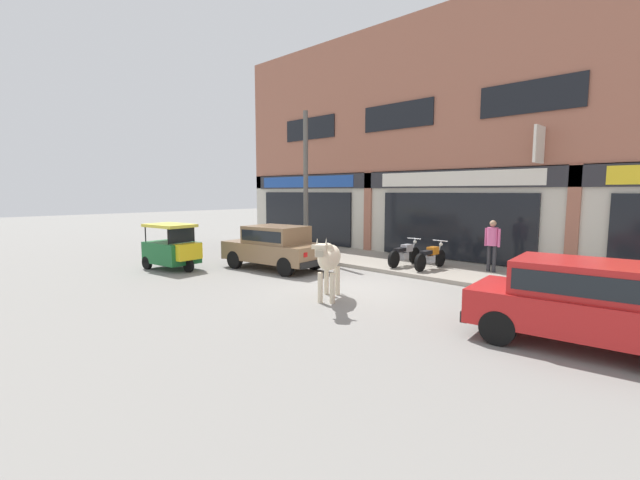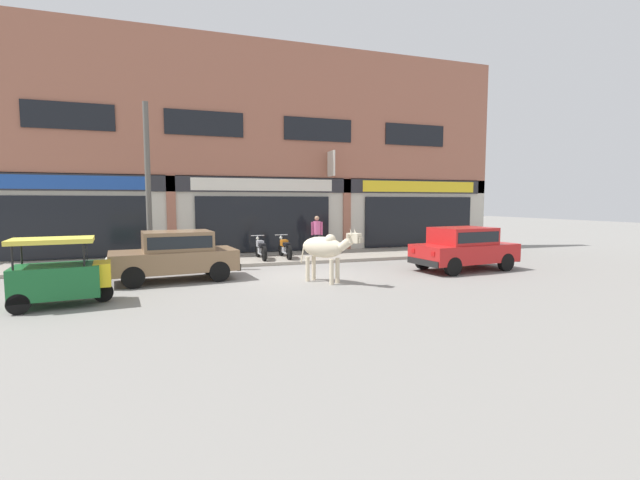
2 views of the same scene
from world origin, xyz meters
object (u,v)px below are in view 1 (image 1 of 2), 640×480
Objects in this scene: auto_rickshaw at (173,250)px; car_1 at (275,245)px; motorcycle_1 at (431,257)px; cow at (329,259)px; utility_pole at (306,185)px; car_0 at (581,300)px; motorcycle_0 at (404,254)px; pedestrian at (492,240)px.

car_1 is at bearing 44.82° from auto_rickshaw.
motorcycle_1 is (6.47, 5.50, -0.15)m from auto_rickshaw.
auto_rickshaw is at bearing -173.84° from cow.
utility_pole is at bearing 110.14° from car_1.
utility_pole is (-10.05, 3.30, 2.04)m from car_0.
auto_rickshaw is 7.76m from motorcycle_0.
cow is 1.17× the size of pedestrian.
auto_rickshaw is at bearing -135.23° from motorcycle_0.
car_1 is (-4.06, 1.70, -0.19)m from cow.
motorcycle_0 is 4.63m from utility_pole.
motorcycle_0 is 0.96m from motorcycle_1.
car_0 is 6.66m from motorcycle_1.
motorcycle_1 is at bearing 40.36° from auto_rickshaw.
pedestrian is (2.56, 0.91, 0.60)m from motorcycle_0.
pedestrian is (1.59, 5.67, 0.10)m from cow.
cow is at bearing -22.74° from car_1.
pedestrian reaches higher than auto_rickshaw.
motorcycle_0 is at bearing -177.95° from motorcycle_1.
auto_rickshaw is at bearing -141.70° from pedestrian.
pedestrian reaches higher than cow.
car_0 is 9.30m from car_1.
auto_rickshaw is at bearing -173.50° from car_0.
car_0 and car_1 have the same top height.
car_0 is 2.07× the size of motorcycle_0.
pedestrian is 0.29× the size of utility_pole.
car_1 is 1.81× the size of auto_rickshaw.
motorcycle_1 is 1.13× the size of pedestrian.
car_0 is 11.73m from auto_rickshaw.
car_1 is at bearing -69.86° from utility_pole.
auto_rickshaw is 1.14× the size of motorcycle_1.
motorcycle_0 is 1.13× the size of pedestrian.
pedestrian is (5.65, 3.97, 0.29)m from car_1.
cow is at bearing -89.88° from motorcycle_1.
car_0 is 1.81× the size of auto_rickshaw.
car_1 is 2.07× the size of motorcycle_1.
motorcycle_0 is at bearing 146.06° from car_0.
car_1 is 3.41m from auto_rickshaw.
motorcycle_0 is 1.00× the size of motorcycle_1.
cow is 4.89m from motorcycle_0.
pedestrian is (1.60, 0.88, 0.60)m from motorcycle_1.
car_0 reaches higher than motorcycle_0.
auto_rickshaw reaches higher than motorcycle_0.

